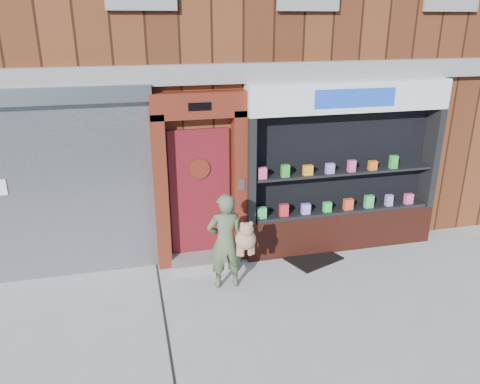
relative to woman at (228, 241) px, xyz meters
name	(u,v)px	position (x,y,z in m)	size (l,w,h in m)	color
ground	(277,317)	(0.50, -0.96, -0.78)	(80.00, 80.00, 0.00)	#9E9E99
building	(201,16)	(0.50, 5.03, 3.22)	(12.00, 8.16, 8.00)	#4E2311
shutter_bay	(52,175)	(-2.50, 0.97, 0.94)	(3.10, 0.30, 3.04)	gray
red_door_bay	(201,181)	(-0.25, 0.90, 0.68)	(1.52, 0.58, 2.90)	#5B1B0F
pharmacy_bay	(343,176)	(2.24, 0.85, 0.59)	(3.50, 0.41, 3.00)	#551E14
woman	(228,241)	(0.00, 0.00, 0.00)	(0.73, 0.49, 1.54)	#4F5D3D
doormat	(313,258)	(1.63, 0.49, -0.77)	(0.88, 0.62, 0.02)	black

